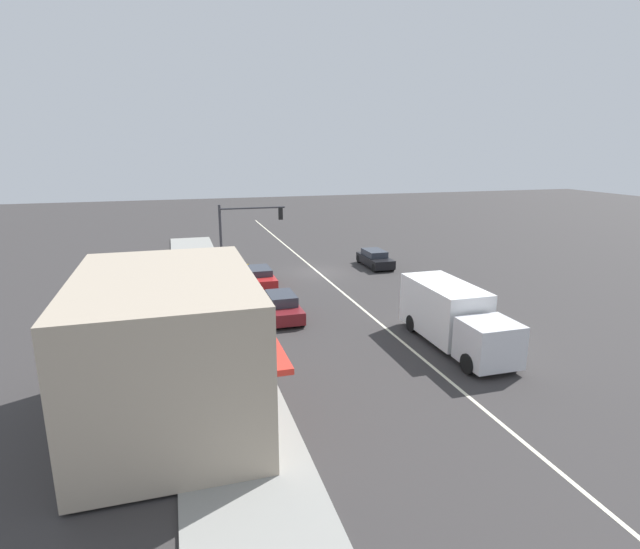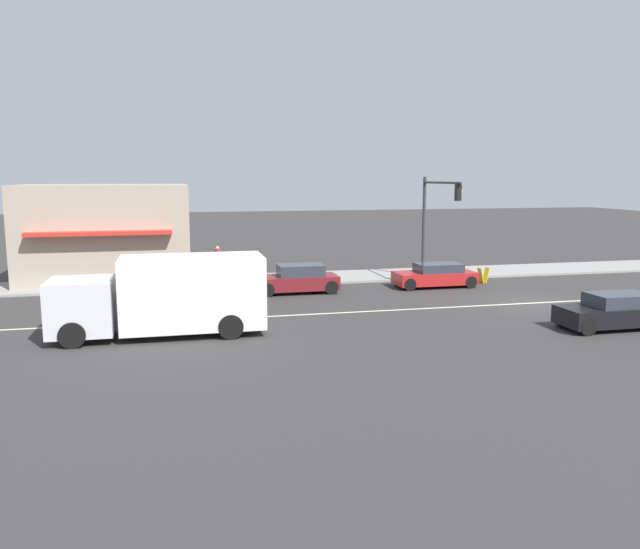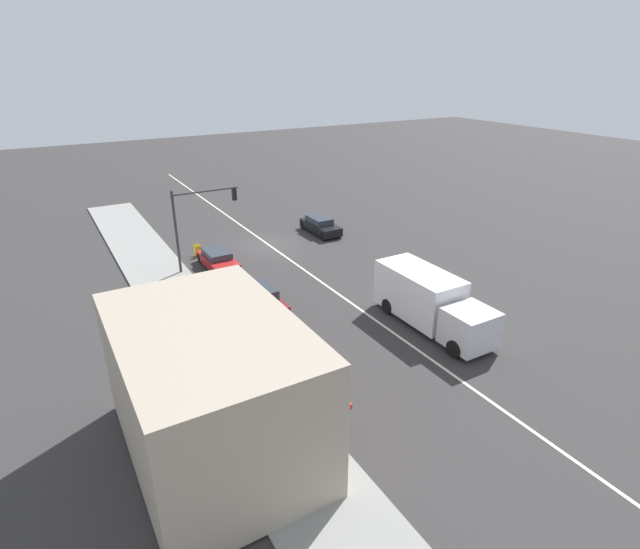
{
  "view_description": "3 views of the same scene",
  "coord_description": "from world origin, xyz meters",
  "px_view_note": "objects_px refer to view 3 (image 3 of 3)",
  "views": [
    {
      "loc": [
        10.58,
        36.33,
        9.42
      ],
      "look_at": [
        1.99,
        7.29,
        1.72
      ],
      "focal_mm": 28.0,
      "sensor_mm": 36.0,
      "label": 1
    },
    {
      "loc": [
        -25.01,
        15.72,
        5.71
      ],
      "look_at": [
        0.91,
        9.66,
        1.53
      ],
      "focal_mm": 35.0,
      "sensor_mm": 36.0,
      "label": 2
    },
    {
      "loc": [
        15.06,
        33.94,
        13.48
      ],
      "look_at": [
        1.84,
        11.2,
        2.06
      ],
      "focal_mm": 28.0,
      "sensor_mm": 36.0,
      "label": 3
    }
  ],
  "objects_px": {
    "hatchback_red": "(218,260)",
    "sedan_maroon": "(261,299)",
    "traffic_signal_main": "(196,215)",
    "delivery_truck": "(430,300)",
    "pedestrian": "(186,347)",
    "suv_black": "(320,225)",
    "warning_aframe_sign": "(198,250)"
  },
  "relations": [
    {
      "from": "traffic_signal_main",
      "to": "warning_aframe_sign",
      "type": "distance_m",
      "value": 4.43
    },
    {
      "from": "hatchback_red",
      "to": "suv_black",
      "type": "xyz_separation_m",
      "value": [
        -10.0,
        -3.0,
        0.05
      ]
    },
    {
      "from": "sedan_maroon",
      "to": "suv_black",
      "type": "bearing_deg",
      "value": -134.03
    },
    {
      "from": "warning_aframe_sign",
      "to": "traffic_signal_main",
      "type": "bearing_deg",
      "value": 77.15
    },
    {
      "from": "traffic_signal_main",
      "to": "hatchback_red",
      "type": "bearing_deg",
      "value": 162.68
    },
    {
      "from": "traffic_signal_main",
      "to": "sedan_maroon",
      "type": "relative_size",
      "value": 1.38
    },
    {
      "from": "pedestrian",
      "to": "sedan_maroon",
      "type": "distance_m",
      "value": 6.47
    },
    {
      "from": "traffic_signal_main",
      "to": "suv_black",
      "type": "relative_size",
      "value": 1.32
    },
    {
      "from": "traffic_signal_main",
      "to": "pedestrian",
      "type": "bearing_deg",
      "value": 69.25
    },
    {
      "from": "delivery_truck",
      "to": "suv_black",
      "type": "bearing_deg",
      "value": -99.6
    },
    {
      "from": "traffic_signal_main",
      "to": "sedan_maroon",
      "type": "bearing_deg",
      "value": 98.31
    },
    {
      "from": "traffic_signal_main",
      "to": "pedestrian",
      "type": "relative_size",
      "value": 3.23
    },
    {
      "from": "warning_aframe_sign",
      "to": "sedan_maroon",
      "type": "height_order",
      "value": "sedan_maroon"
    },
    {
      "from": "sedan_maroon",
      "to": "hatchback_red",
      "type": "bearing_deg",
      "value": -90.0
    },
    {
      "from": "hatchback_red",
      "to": "pedestrian",
      "type": "bearing_deg",
      "value": 63.7
    },
    {
      "from": "warning_aframe_sign",
      "to": "delivery_truck",
      "type": "distance_m",
      "value": 18.32
    },
    {
      "from": "delivery_truck",
      "to": "suv_black",
      "type": "height_order",
      "value": "delivery_truck"
    },
    {
      "from": "hatchback_red",
      "to": "sedan_maroon",
      "type": "bearing_deg",
      "value": 90.0
    },
    {
      "from": "delivery_truck",
      "to": "warning_aframe_sign",
      "type": "bearing_deg",
      "value": -65.05
    },
    {
      "from": "delivery_truck",
      "to": "pedestrian",
      "type": "bearing_deg",
      "value": -11.9
    },
    {
      "from": "traffic_signal_main",
      "to": "sedan_maroon",
      "type": "height_order",
      "value": "traffic_signal_main"
    },
    {
      "from": "suv_black",
      "to": "hatchback_red",
      "type": "bearing_deg",
      "value": 16.69
    },
    {
      "from": "sedan_maroon",
      "to": "suv_black",
      "type": "height_order",
      "value": "sedan_maroon"
    },
    {
      "from": "pedestrian",
      "to": "warning_aframe_sign",
      "type": "xyz_separation_m",
      "value": [
        -4.87,
        -13.93,
        -0.61
      ]
    },
    {
      "from": "pedestrian",
      "to": "warning_aframe_sign",
      "type": "bearing_deg",
      "value": -109.29
    },
    {
      "from": "hatchback_red",
      "to": "suv_black",
      "type": "bearing_deg",
      "value": -163.31
    },
    {
      "from": "traffic_signal_main",
      "to": "suv_black",
      "type": "bearing_deg",
      "value": -166.61
    },
    {
      "from": "hatchback_red",
      "to": "suv_black",
      "type": "distance_m",
      "value": 10.44
    },
    {
      "from": "traffic_signal_main",
      "to": "hatchback_red",
      "type": "height_order",
      "value": "traffic_signal_main"
    },
    {
      "from": "warning_aframe_sign",
      "to": "hatchback_red",
      "type": "distance_m",
      "value": 3.07
    },
    {
      "from": "traffic_signal_main",
      "to": "delivery_truck",
      "type": "distance_m",
      "value": 16.39
    },
    {
      "from": "traffic_signal_main",
      "to": "suv_black",
      "type": "height_order",
      "value": "traffic_signal_main"
    }
  ]
}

